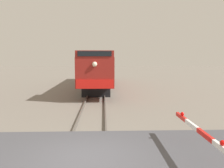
{
  "coord_description": "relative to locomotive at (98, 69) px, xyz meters",
  "views": [
    {
      "loc": [
        0.6,
        -7.42,
        3.33
      ],
      "look_at": [
        0.97,
        2.71,
        2.2
      ],
      "focal_mm": 38.91,
      "sensor_mm": 36.0,
      "label": 1
    }
  ],
  "objects": [
    {
      "name": "road_surface",
      "position": [
        0.0,
        -18.97,
        -1.96
      ],
      "size": [
        36.0,
        5.45,
        0.16
      ],
      "primitive_type": "cube",
      "color": "#47474C",
      "rests_on": "ground_plane"
    },
    {
      "name": "rail_track_right",
      "position": [
        0.72,
        -18.97,
        -1.96
      ],
      "size": [
        0.08,
        80.0,
        0.15
      ],
      "primitive_type": "cube",
      "color": "#59544C",
      "rests_on": "ground_plane"
    },
    {
      "name": "locomotive",
      "position": [
        0.0,
        0.0,
        0.0
      ],
      "size": [
        2.82,
        18.91,
        3.79
      ],
      "color": "black",
      "rests_on": "ground_plane"
    },
    {
      "name": "rail_track_left",
      "position": [
        -0.72,
        -18.97,
        -1.96
      ],
      "size": [
        0.08,
        80.0,
        0.15
      ],
      "primitive_type": "cube",
      "color": "#59544C",
      "rests_on": "ground_plane"
    },
    {
      "name": "ground_plane",
      "position": [
        0.0,
        -18.97,
        -2.04
      ],
      "size": [
        160.0,
        160.0,
        0.0
      ],
      "primitive_type": "plane",
      "color": "slate"
    }
  ]
}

